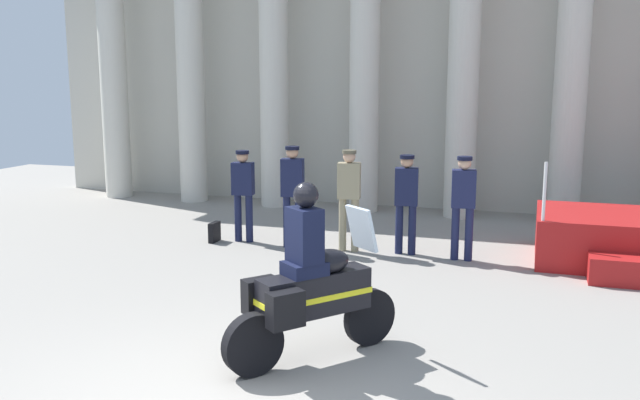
{
  "coord_description": "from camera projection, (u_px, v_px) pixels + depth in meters",
  "views": [
    {
      "loc": [
        2.65,
        -5.11,
        2.92
      ],
      "look_at": [
        -0.1,
        3.55,
        1.29
      ],
      "focal_mm": 37.96,
      "sensor_mm": 36.0,
      "label": 1
    }
  ],
  "objects": [
    {
      "name": "officer_in_row_2",
      "position": [
        349.0,
        192.0,
        11.44
      ],
      "size": [
        0.41,
        0.27,
        1.74
      ],
      "rotation": [
        0.0,
        0.0,
        3.28
      ],
      "color": "gray",
      "rests_on": "ground_plane"
    },
    {
      "name": "motorcycle_with_rider",
      "position": [
        309.0,
        288.0,
        6.97
      ],
      "size": [
        1.42,
        1.69,
        1.9
      ],
      "rotation": [
        0.0,
        0.0,
        0.89
      ],
      "color": "black",
      "rests_on": "ground_plane"
    },
    {
      "name": "officer_in_row_4",
      "position": [
        463.0,
        200.0,
        10.87
      ],
      "size": [
        0.41,
        0.27,
        1.7
      ],
      "rotation": [
        0.0,
        0.0,
        3.28
      ],
      "color": "#191E42",
      "rests_on": "ground_plane"
    },
    {
      "name": "officer_in_row_3",
      "position": [
        406.0,
        196.0,
        11.25
      ],
      "size": [
        0.41,
        0.27,
        1.68
      ],
      "rotation": [
        0.0,
        0.0,
        3.28
      ],
      "color": "#141938",
      "rests_on": "ground_plane"
    },
    {
      "name": "colonnade_backdrop",
      "position": [
        371.0,
        35.0,
        15.0
      ],
      "size": [
        16.43,
        1.5,
        7.6
      ],
      "color": "beige",
      "rests_on": "ground_plane"
    },
    {
      "name": "briefcase_on_ground",
      "position": [
        214.0,
        232.0,
        12.25
      ],
      "size": [
        0.1,
        0.32,
        0.36
      ],
      "primitive_type": "cube",
      "color": "black",
      "rests_on": "ground_plane"
    },
    {
      "name": "officer_in_row_1",
      "position": [
        293.0,
        188.0,
        11.67
      ],
      "size": [
        0.41,
        0.27,
        1.78
      ],
      "rotation": [
        0.0,
        0.0,
        3.28
      ],
      "color": "#141938",
      "rests_on": "ground_plane"
    },
    {
      "name": "officer_in_row_0",
      "position": [
        243.0,
        188.0,
        12.13
      ],
      "size": [
        0.41,
        0.27,
        1.66
      ],
      "rotation": [
        0.0,
        0.0,
        3.28
      ],
      "color": "#141938",
      "rests_on": "ground_plane"
    }
  ]
}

